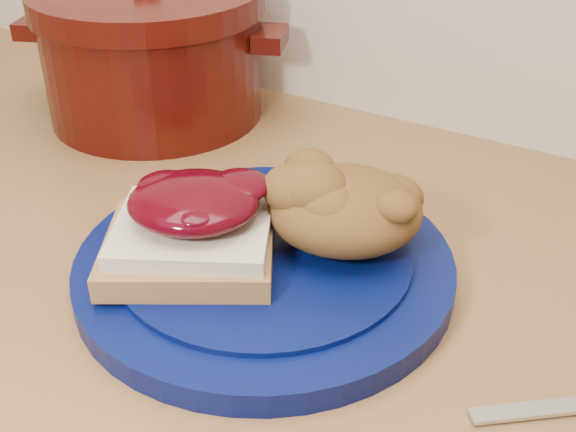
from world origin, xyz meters
The scene contains 5 objects.
plate centered at (-0.03, 1.46, 0.91)m, with size 0.30×0.30×0.02m, color #040C41.
sandwich centered at (-0.07, 1.43, 0.95)m, with size 0.17×0.16×0.06m.
stuffing_mound centered at (0.02, 1.50, 0.96)m, with size 0.12×0.11×0.06m, color brown.
dutch_oven centered at (-0.31, 1.67, 0.98)m, with size 0.33×0.33×0.16m.
pepper_grinder centered at (-0.37, 1.72, 0.97)m, with size 0.06×0.06×0.14m.
Camera 1 is at (0.23, 1.07, 1.25)m, focal length 45.00 mm.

